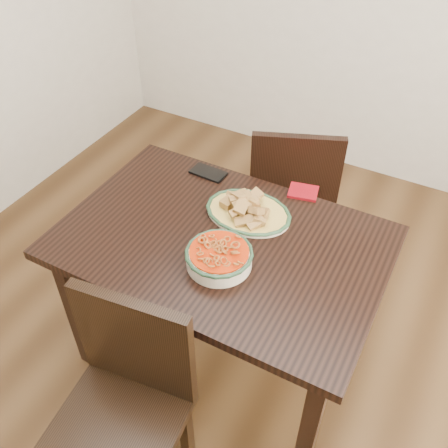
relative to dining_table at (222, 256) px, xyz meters
The scene contains 8 objects.
floor 0.66m from the dining_table, 66.18° to the left, with size 3.50×3.50×0.00m, color #3C2613.
dining_table is the anchor object (origin of this frame).
chair_far 0.72m from the dining_table, 88.37° to the left, with size 0.55×0.55×0.89m.
chair_near 0.63m from the dining_table, 93.75° to the right, with size 0.47×0.47×0.89m.
fish_plate 0.23m from the dining_table, 81.37° to the left, with size 0.35×0.27×0.11m.
noodle_bowl 0.19m from the dining_table, 65.05° to the right, with size 0.25×0.25×0.08m.
smartphone 0.43m from the dining_table, 126.55° to the left, with size 0.16×0.08×0.01m, color black.
napkin 0.46m from the dining_table, 67.58° to the left, with size 0.12×0.10×0.01m, color maroon.
Camera 1 is at (0.64, -1.25, 2.07)m, focal length 40.00 mm.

